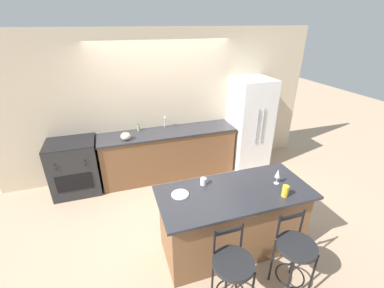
% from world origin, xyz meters
% --- Properties ---
extents(ground_plane, '(18.00, 18.00, 0.00)m').
position_xyz_m(ground_plane, '(0.00, 0.00, 0.00)').
color(ground_plane, tan).
extents(wall_back, '(6.00, 0.07, 2.70)m').
position_xyz_m(wall_back, '(0.00, 0.68, 1.35)').
color(wall_back, beige).
rests_on(wall_back, ground_plane).
extents(back_counter, '(2.54, 0.66, 0.93)m').
position_xyz_m(back_counter, '(0.00, 0.37, 0.47)').
color(back_counter, brown).
rests_on(back_counter, ground_plane).
extents(sink_faucet, '(0.02, 0.13, 0.22)m').
position_xyz_m(sink_faucet, '(0.00, 0.56, 1.07)').
color(sink_faucet, '#ADAFB5').
rests_on(sink_faucet, back_counter).
extents(kitchen_island, '(1.89, 0.85, 0.91)m').
position_xyz_m(kitchen_island, '(0.37, -1.69, 0.46)').
color(kitchen_island, brown).
rests_on(kitchen_island, ground_plane).
extents(refrigerator, '(0.72, 0.75, 1.81)m').
position_xyz_m(refrigerator, '(1.68, 0.29, 0.91)').
color(refrigerator, white).
rests_on(refrigerator, ground_plane).
extents(oven_range, '(0.79, 0.65, 0.97)m').
position_xyz_m(oven_range, '(-1.68, 0.34, 0.48)').
color(oven_range, '#28282B').
rests_on(oven_range, ground_plane).
extents(bar_stool_near, '(0.42, 0.42, 0.98)m').
position_xyz_m(bar_stool_near, '(0.00, -2.42, 0.55)').
color(bar_stool_near, black).
rests_on(bar_stool_near, ground_plane).
extents(bar_stool_far, '(0.42, 0.42, 0.98)m').
position_xyz_m(bar_stool_far, '(0.73, -2.44, 0.55)').
color(bar_stool_far, black).
rests_on(bar_stool_far, ground_plane).
extents(dinner_plate, '(0.21, 0.21, 0.02)m').
position_xyz_m(dinner_plate, '(-0.29, -1.55, 0.92)').
color(dinner_plate, white).
rests_on(dinner_plate, kitchen_island).
extents(wine_glass, '(0.07, 0.07, 0.20)m').
position_xyz_m(wine_glass, '(0.94, -1.70, 1.06)').
color(wine_glass, white).
rests_on(wine_glass, kitchen_island).
extents(coffee_mug, '(0.11, 0.08, 0.09)m').
position_xyz_m(coffee_mug, '(0.05, -1.44, 0.96)').
color(coffee_mug, white).
rests_on(coffee_mug, kitchen_island).
extents(tumbler_cup, '(0.08, 0.08, 0.14)m').
position_xyz_m(tumbler_cup, '(0.88, -1.96, 0.98)').
color(tumbler_cup, gold).
rests_on(tumbler_cup, kitchen_island).
extents(pumpkin_decoration, '(0.17, 0.17, 0.16)m').
position_xyz_m(pumpkin_decoration, '(-0.77, 0.21, 1.00)').
color(pumpkin_decoration, beige).
rests_on(pumpkin_decoration, back_counter).
extents(soap_bottle, '(0.05, 0.05, 0.13)m').
position_xyz_m(soap_bottle, '(-0.51, 0.54, 0.99)').
color(soap_bottle, '#89B260').
rests_on(soap_bottle, back_counter).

